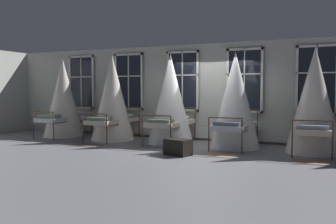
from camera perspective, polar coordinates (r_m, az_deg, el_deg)
ground at (r=10.52m, az=4.95°, el=-5.32°), size 29.33×29.33×0.00m
back_wall_with_windows at (r=11.65m, az=7.13°, el=3.11°), size 15.66×0.10×3.07m
window_bank at (r=11.55m, az=6.94°, el=0.91°), size 11.23×0.10×2.80m
cot_first at (r=13.09m, az=-16.11°, el=1.98°), size 1.39×1.98×2.67m
cot_second at (r=11.80m, az=-8.72°, el=2.09°), size 1.39×1.97×2.74m
cot_third at (r=10.88m, az=0.38°, el=1.86°), size 1.39×1.96×2.68m
cot_fourth at (r=10.23m, az=10.48°, el=1.62°), size 1.39×1.97×2.65m
cot_fifth at (r=9.92m, az=21.97°, el=1.52°), size 1.39×1.96×2.71m
rug_second at (r=10.86m, az=-12.65°, el=-5.09°), size 0.82×0.60×0.01m
rug_fourth at (r=9.07m, az=8.47°, el=-6.74°), size 0.80×0.56×0.01m
rug_fifth at (r=8.75m, az=21.44°, el=-7.32°), size 0.80×0.56×0.01m
travel_trunk at (r=9.00m, az=1.57°, el=-5.52°), size 0.73×0.57×0.40m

